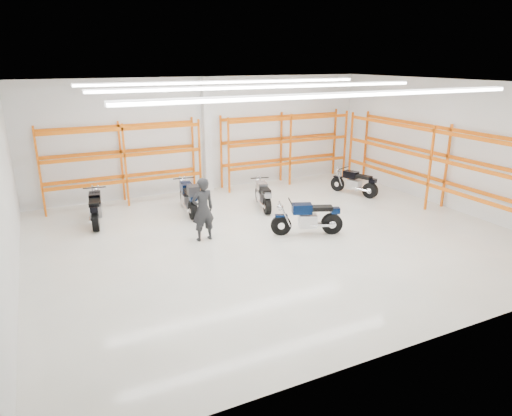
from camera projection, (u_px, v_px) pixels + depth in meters
name	position (u px, v px, depth m)	size (l,w,h in m)	color
ground	(276.00, 237.00, 13.84)	(14.00, 14.00, 0.00)	beige
room_shell	(277.00, 128.00, 12.84)	(14.02, 12.02, 4.51)	silver
motorcycle_main	(310.00, 219.00, 13.89)	(2.11, 1.05, 1.09)	black
motorcycle_back_a	(96.00, 209.00, 14.77)	(0.79, 2.20, 1.08)	black
motorcycle_back_b	(189.00, 198.00, 15.73)	(0.76, 2.38, 1.22)	black
motorcycle_back_c	(263.00, 196.00, 16.32)	(0.84, 2.03, 1.01)	black
motorcycle_back_d	(356.00, 183.00, 17.97)	(0.98, 1.99, 1.02)	black
standing_man	(203.00, 209.00, 13.33)	(0.70, 0.46, 1.91)	black
structural_column	(207.00, 135.00, 18.12)	(0.32, 0.32, 4.50)	white
pallet_racking_back_left	(123.00, 156.00, 16.57)	(5.67, 0.87, 3.00)	#E74500
pallet_racking_back_right	(286.00, 142.00, 19.38)	(5.67, 0.87, 3.00)	#E74500
pallet_racking_side	(439.00, 159.00, 15.96)	(0.87, 9.07, 3.00)	#E74500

